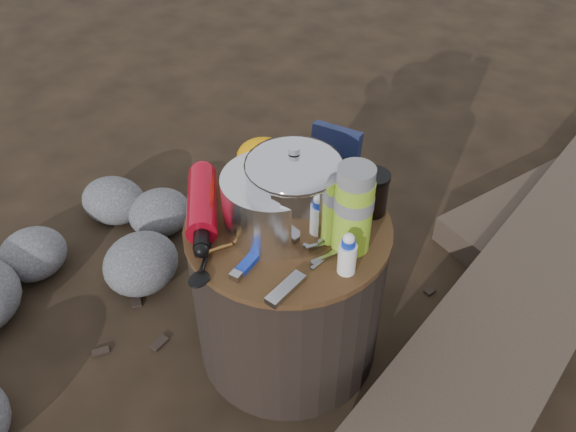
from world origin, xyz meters
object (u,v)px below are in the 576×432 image
at_px(camping_pot, 294,191).
at_px(fuel_bottle, 202,203).
at_px(stump, 288,290).
at_px(travel_mug, 373,193).
at_px(thermos, 353,210).
at_px(log_main, 557,256).

bearing_deg(camping_pot, fuel_bottle, -165.13).
height_order(stump, travel_mug, travel_mug).
height_order(stump, camping_pot, camping_pot).
xyz_separation_m(stump, thermos, (0.16, 0.00, 0.33)).
height_order(fuel_bottle, thermos, thermos).
distance_m(log_main, camping_pot, 0.99).
height_order(camping_pot, thermos, same).
xyz_separation_m(fuel_bottle, travel_mug, (0.35, 0.19, 0.02)).
relative_size(log_main, fuel_bottle, 6.73).
bearing_deg(stump, thermos, 0.76).
bearing_deg(log_main, thermos, -114.95).
bearing_deg(thermos, travel_mug, 90.71).
xyz_separation_m(stump, travel_mug, (0.15, 0.14, 0.28)).
bearing_deg(travel_mug, thermos, -89.29).
bearing_deg(thermos, stump, -179.24).
xyz_separation_m(camping_pot, thermos, (0.14, 0.00, 0.00)).
height_order(fuel_bottle, travel_mug, travel_mug).
distance_m(stump, camping_pot, 0.33).
distance_m(camping_pot, fuel_bottle, 0.23).
distance_m(stump, fuel_bottle, 0.33).
bearing_deg(stump, log_main, 44.66).
relative_size(stump, thermos, 2.29).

